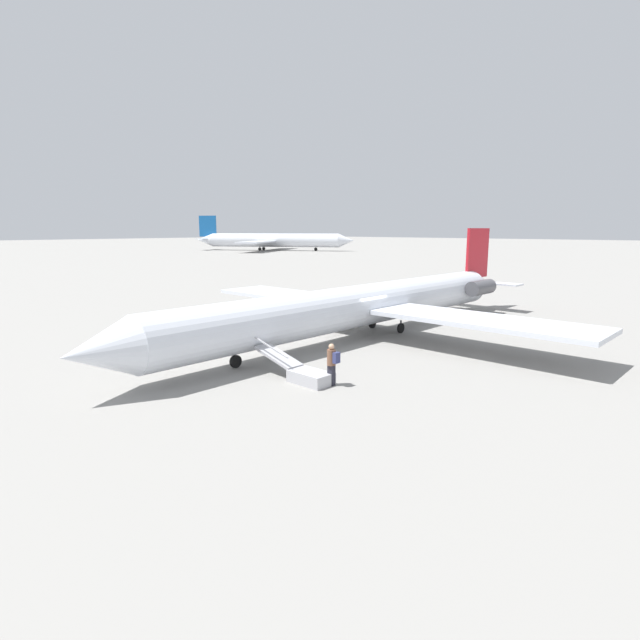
{
  "coord_description": "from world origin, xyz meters",
  "views": [
    {
      "loc": [
        22.78,
        17.55,
        6.28
      ],
      "look_at": [
        4.15,
        0.7,
        1.68
      ],
      "focal_mm": 28.0,
      "sensor_mm": 36.0,
      "label": 1
    }
  ],
  "objects_px": {
    "passenger": "(332,362)",
    "boarding_stairs": "(304,373)",
    "airplane_taxiing_distant": "(271,240)",
    "airplane_main": "(369,304)"
  },
  "relations": [
    {
      "from": "passenger",
      "to": "boarding_stairs",
      "type": "bearing_deg",
      "value": 17.02
    },
    {
      "from": "airplane_taxiing_distant",
      "to": "airplane_main",
      "type": "bearing_deg",
      "value": -69.18
    },
    {
      "from": "airplane_taxiing_distant",
      "to": "boarding_stairs",
      "type": "height_order",
      "value": "airplane_taxiing_distant"
    },
    {
      "from": "boarding_stairs",
      "to": "passenger",
      "type": "xyz_separation_m",
      "value": [
        -0.35,
        1.25,
        0.64
      ]
    },
    {
      "from": "airplane_taxiing_distant",
      "to": "passenger",
      "type": "bearing_deg",
      "value": -70.87
    },
    {
      "from": "airplane_main",
      "to": "boarding_stairs",
      "type": "bearing_deg",
      "value": 22.13
    },
    {
      "from": "airplane_taxiing_distant",
      "to": "passenger",
      "type": "distance_m",
      "value": 129.56
    },
    {
      "from": "airplane_taxiing_distant",
      "to": "passenger",
      "type": "height_order",
      "value": "airplane_taxiing_distant"
    },
    {
      "from": "airplane_main",
      "to": "passenger",
      "type": "relative_size",
      "value": 19.2
    },
    {
      "from": "airplane_main",
      "to": "passenger",
      "type": "xyz_separation_m",
      "value": [
        8.94,
        4.81,
        -0.88
      ]
    }
  ]
}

